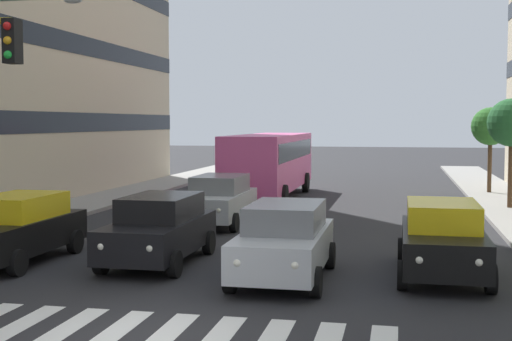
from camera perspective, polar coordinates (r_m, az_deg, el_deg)
name	(u,v)px	position (r m, az deg, el deg)	size (l,w,h in m)	color
ground_plane	(138,335)	(12.05, -9.74, -13.30)	(180.00, 180.00, 0.00)	#262628
crosswalk_markings	(138,335)	(12.05, -9.74, -13.28)	(8.55, 2.80, 0.01)	silver
car_0	(442,239)	(16.58, 15.15, -5.45)	(2.02, 4.44, 1.72)	black
car_1	(285,241)	(15.74, 2.38, -5.82)	(2.02, 4.44, 1.72)	#B2B7BC
car_2	(159,229)	(17.65, -7.99, -4.78)	(2.02, 4.44, 1.72)	black
car_3	(17,228)	(18.64, -19.18, -4.50)	(2.02, 4.44, 1.72)	black
car_row2_0	(219,199)	(24.03, -3.06, -2.41)	(2.02, 4.44, 1.72)	#B2B7BC
bus_behind_traffic	(270,159)	(32.22, 1.20, 0.97)	(2.78, 10.50, 3.00)	#DB5193
street_lamp_right	(1,88)	(22.06, -20.35, 6.41)	(3.30, 0.28, 7.19)	#4C6B56
street_tree_2	(512,123)	(29.36, 20.39, 3.68)	(1.93, 1.93, 4.37)	#513823
street_tree_3	(491,127)	(35.49, 18.82, 3.43)	(1.85, 1.85, 4.15)	#513823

